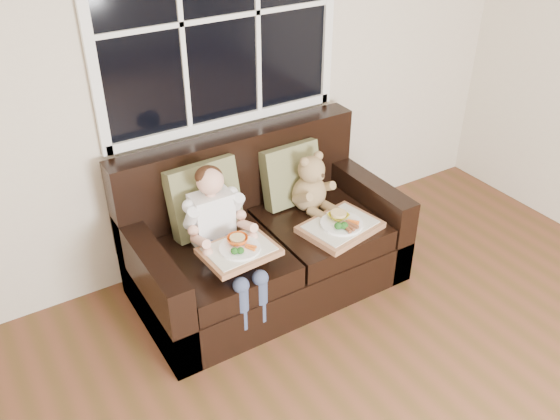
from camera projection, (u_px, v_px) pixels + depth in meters
window_back at (219, 18)px, 3.47m from camera, size 1.62×0.04×1.37m
loveseat at (263, 243)px, 3.86m from camera, size 1.70×0.92×0.96m
pillow_left at (204, 198)px, 3.63m from camera, size 0.46×0.23×0.46m
pillow_right at (291, 175)px, 3.92m from camera, size 0.41×0.20×0.42m
child at (220, 226)px, 3.44m from camera, size 0.36×0.59×0.81m
teddy_bear at (311, 187)px, 3.86m from camera, size 0.27×0.33×0.42m
tray_left at (239, 250)px, 3.34m from camera, size 0.43×0.34×0.09m
tray_right at (340, 226)px, 3.71m from camera, size 0.53×0.44×0.11m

